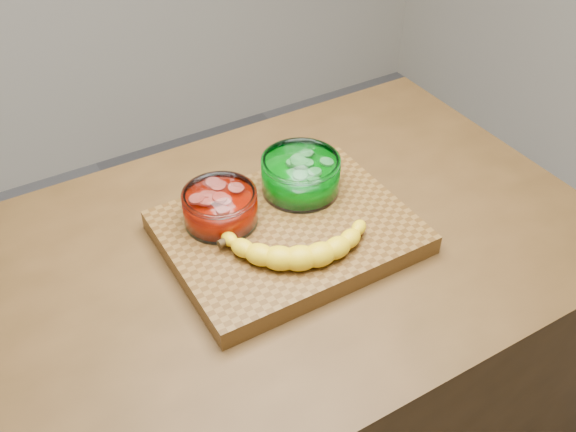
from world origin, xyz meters
TOP-DOWN VIEW (x-y plane):
  - counter at (0.00, 0.00)m, footprint 1.20×0.80m
  - cutting_board at (0.00, 0.00)m, footprint 0.45×0.35m
  - bowl_red at (-0.10, 0.07)m, footprint 0.14×0.14m
  - bowl_green at (0.08, 0.08)m, footprint 0.15×0.15m
  - banana at (-0.01, -0.06)m, footprint 0.28×0.18m

SIDE VIEW (x-z plane):
  - counter at x=0.00m, z-range 0.00..0.90m
  - cutting_board at x=0.00m, z-range 0.90..0.94m
  - banana at x=-0.01m, z-range 0.94..0.98m
  - bowl_red at x=-0.10m, z-range 0.94..1.00m
  - bowl_green at x=0.08m, z-range 0.94..1.01m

